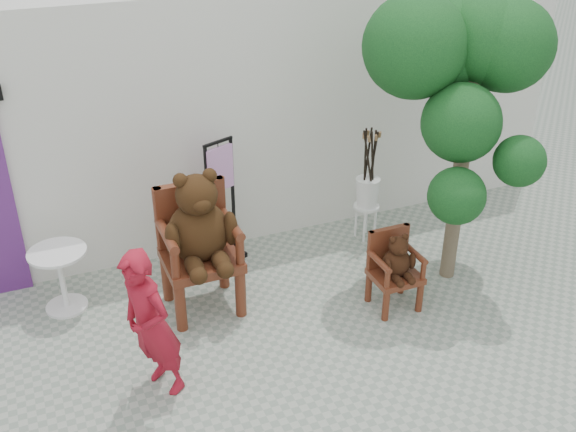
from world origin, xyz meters
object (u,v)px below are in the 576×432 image
at_px(person, 151,325).
at_px(stool_bucket, 367,192).
at_px(chair_big, 199,232).
at_px(display_stand, 222,215).
at_px(cafe_table, 61,273).
at_px(tree, 465,61).
at_px(chair_small, 395,263).

xyz_separation_m(person, stool_bucket, (3.04, 1.73, -0.11)).
bearing_deg(person, chair_big, 117.24).
bearing_deg(display_stand, cafe_table, 167.59).
relative_size(chair_big, person, 1.06).
bearing_deg(cafe_table, person, -69.33).
relative_size(chair_big, tree, 0.51).
xyz_separation_m(person, display_stand, (1.24, 1.93, -0.17)).
distance_m(chair_big, display_stand, 1.01).
xyz_separation_m(chair_big, chair_small, (1.88, -0.76, -0.38)).
xyz_separation_m(stool_bucket, tree, (0.47, -0.96, 1.82)).
height_order(chair_small, display_stand, display_stand).
distance_m(chair_big, person, 1.35).
bearing_deg(tree, person, -167.70).
distance_m(chair_big, stool_bucket, 2.39).
bearing_deg(tree, chair_small, -154.70).
height_order(chair_big, cafe_table, chair_big).
xyz_separation_m(display_stand, stool_bucket, (1.80, -0.20, 0.06)).
xyz_separation_m(cafe_table, display_stand, (1.86, 0.30, 0.14)).
distance_m(chair_big, cafe_table, 1.54).
bearing_deg(chair_small, chair_big, 157.94).
xyz_separation_m(cafe_table, tree, (4.12, -0.87, 2.02)).
xyz_separation_m(chair_big, person, (-0.75, -1.11, -0.16)).
xyz_separation_m(chair_big, tree, (2.76, -0.34, 1.55)).
height_order(chair_small, cafe_table, chair_small).
height_order(person, stool_bucket, person).
bearing_deg(chair_big, cafe_table, 158.87).
bearing_deg(person, stool_bucket, 90.86).
bearing_deg(cafe_table, chair_big, -21.13).
distance_m(cafe_table, display_stand, 1.89).
distance_m(chair_big, chair_small, 2.06).
distance_m(person, tree, 3.97).
xyz_separation_m(display_stand, tree, (2.26, -1.17, 1.87)).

